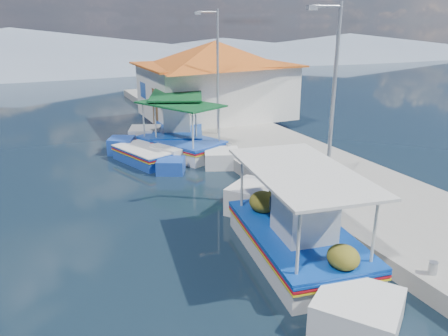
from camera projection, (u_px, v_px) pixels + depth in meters
name	position (u px, v px, depth m)	size (l,w,h in m)	color
ground	(225.00, 266.00, 11.17)	(160.00, 160.00, 0.00)	black
quay	(293.00, 162.00, 18.57)	(5.00, 44.00, 0.50)	gray
bollards	(258.00, 164.00, 16.98)	(0.20, 17.20, 0.30)	#A5A8AD
main_caique	(295.00, 238.00, 11.50)	(3.14, 8.12, 2.70)	silver
caique_green_canopy	(182.00, 146.00, 20.40)	(4.02, 6.55, 2.69)	silver
caique_blue_hull	(145.00, 156.00, 19.35)	(2.73, 5.13, 0.96)	#1B44A7
caique_far	(177.00, 133.00, 22.20)	(4.26, 7.63, 2.86)	silver
harbor_building	(215.00, 78.00, 25.66)	(10.49, 10.49, 4.40)	white
lamp_post_near	(331.00, 93.00, 13.43)	(1.21, 0.14, 6.00)	#A5A8AD
lamp_post_far	(216.00, 66.00, 21.20)	(1.21, 0.14, 6.00)	#A5A8AD
mountain_ridge	(103.00, 50.00, 61.43)	(171.40, 96.00, 5.50)	slate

